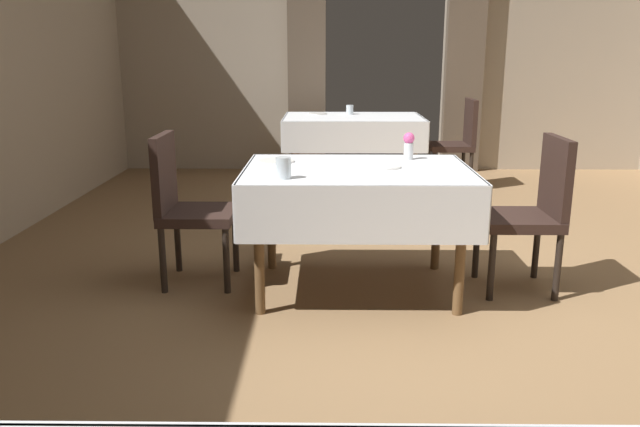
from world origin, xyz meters
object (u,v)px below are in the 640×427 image
chair_mid_left (185,202)px  flower_vase_mid (409,145)px  chair_mid_right (533,207)px  plate_mid_d (382,166)px  glass_mid_b (284,168)px  chair_far_right (458,139)px  dining_table_mid (357,185)px  dining_table_far (353,126)px  plate_far_a (318,114)px  glass_far_b (350,110)px  plate_mid_c (276,161)px

chair_mid_left → flower_vase_mid: 1.43m
chair_mid_right → plate_mid_d: (-0.90, 0.00, 0.24)m
glass_mid_b → chair_far_right: bearing=63.8°
glass_mid_b → plate_mid_d: size_ratio=0.52×
plate_mid_d → chair_far_right: bearing=70.2°
dining_table_mid → dining_table_far: same height
chair_mid_right → plate_far_a: (-1.33, 3.16, 0.24)m
glass_far_b → flower_vase_mid: bearing=-84.6°
glass_mid_b → plate_mid_c: (-0.08, 0.51, -0.05)m
chair_far_right → plate_mid_d: size_ratio=4.20×
flower_vase_mid → plate_far_a: 2.95m
dining_table_mid → plate_mid_d: plate_mid_d is taller
plate_mid_d → glass_far_b: (-0.08, 3.14, 0.04)m
chair_far_right → glass_mid_b: (-1.61, -3.26, 0.29)m
chair_mid_right → chair_mid_left: 2.10m
plate_far_a → chair_mid_right: bearing=-67.2°
plate_mid_d → glass_mid_b: bearing=-148.9°
chair_mid_left → chair_far_right: bearing=51.6°
dining_table_mid → plate_mid_d: bearing=8.5°
dining_table_mid → glass_mid_b: 0.54m
dining_table_far → chair_mid_right: 3.08m
chair_far_right → plate_mid_c: size_ratio=4.14×
plate_far_a → plate_mid_c: bearing=-94.0°
flower_vase_mid → glass_mid_b: 0.97m
dining_table_far → glass_far_b: (-0.03, 0.22, 0.15)m
chair_mid_right → glass_far_b: 3.30m
dining_table_far → chair_mid_left: 3.05m
dining_table_far → glass_mid_b: size_ratio=12.45×
flower_vase_mid → glass_far_b: flower_vase_mid is taller
chair_mid_right → glass_mid_b: 1.52m
chair_mid_right → flower_vase_mid: bearing=158.4°
flower_vase_mid → glass_far_b: (-0.27, 2.86, -0.04)m
flower_vase_mid → plate_mid_d: flower_vase_mid is taller
flower_vase_mid → chair_mid_left: bearing=-172.3°
chair_mid_left → chair_mid_right: bearing=-2.6°
glass_mid_b → plate_mid_c: bearing=99.1°
chair_mid_right → dining_table_mid: bearing=-178.8°
dining_table_mid → dining_table_far: bearing=88.2°
plate_far_a → plate_mid_d: bearing=-82.3°
plate_mid_c → plate_mid_d: bearing=-15.8°
dining_table_far → chair_far_right: bearing=0.0°
chair_mid_left → glass_far_b: (1.11, 3.05, 0.28)m
chair_mid_right → plate_mid_c: (-1.54, 0.18, 0.24)m
chair_far_right → plate_mid_d: 3.12m
plate_mid_c → chair_mid_right: bearing=-6.7°
chair_mid_right → chair_mid_left: bearing=177.4°
flower_vase_mid → plate_mid_d: (-0.19, -0.28, -0.09)m
dining_table_far → glass_mid_b: bearing=-98.7°
dining_table_mid → plate_mid_c: 0.54m
glass_far_b → dining_table_far: bearing=-82.6°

